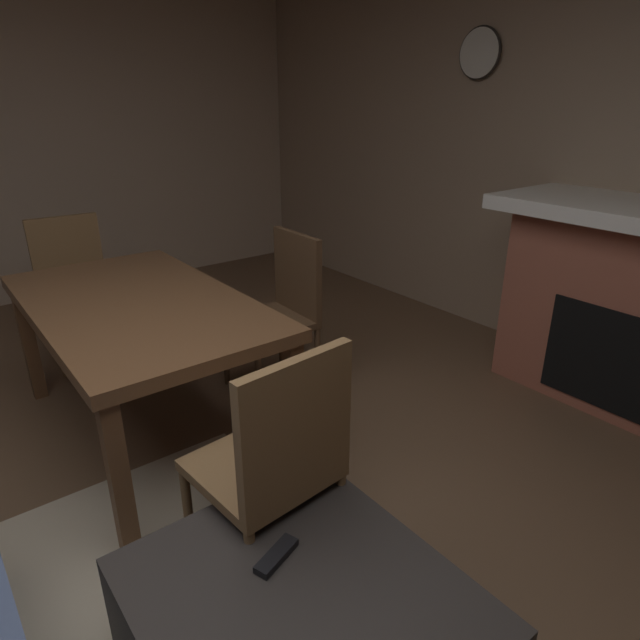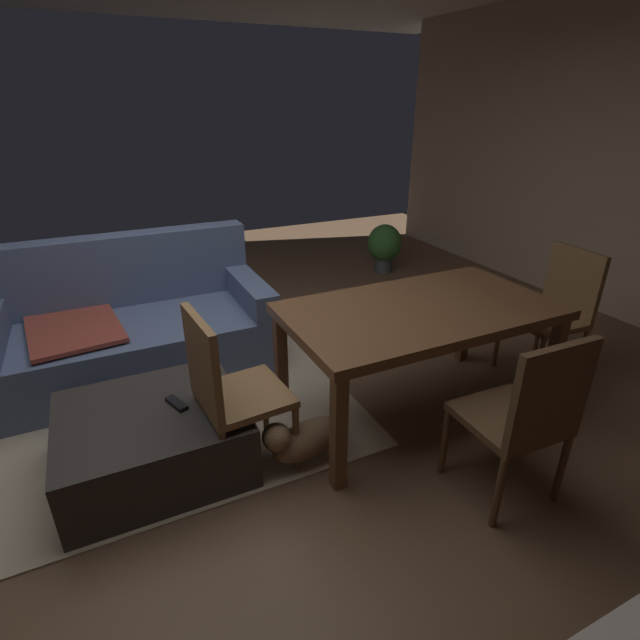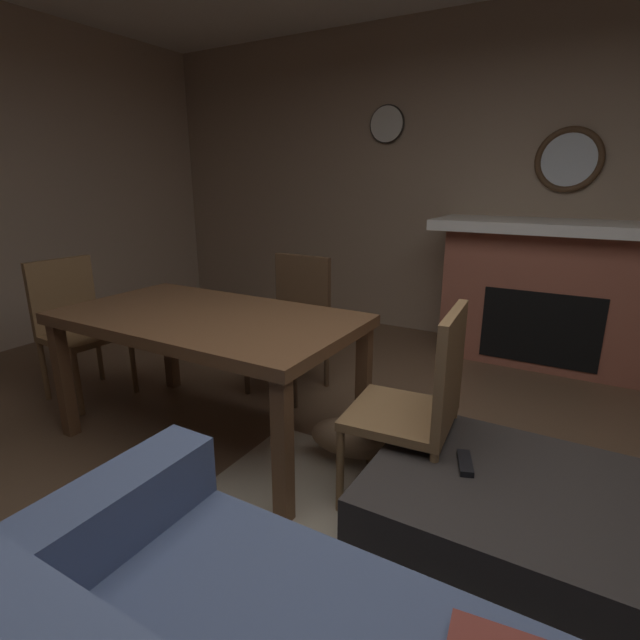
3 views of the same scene
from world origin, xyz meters
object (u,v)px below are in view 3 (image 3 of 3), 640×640
at_px(dining_table, 208,328).
at_px(ottoman_coffee_table, 497,520).
at_px(dining_chair_east, 75,320).
at_px(round_wall_mirror, 569,160).
at_px(dining_chair_south, 294,316).
at_px(fireplace, 548,292).
at_px(small_dog, 359,436).
at_px(wall_clock, 387,124).
at_px(dining_chair_west, 422,400).
at_px(tv_remote, 465,463).

bearing_deg(dining_table, ottoman_coffee_table, 173.91).
bearing_deg(dining_chair_east, round_wall_mirror, -136.36).
height_order(dining_chair_south, dining_chair_east, same).
bearing_deg(fireplace, dining_chair_east, 40.26).
height_order(dining_chair_east, small_dog, dining_chair_east).
distance_m(fireplace, dining_chair_south, 2.05).
xyz_separation_m(round_wall_mirror, small_dog, (0.63, 2.40, -1.41)).
bearing_deg(small_dog, dining_table, 10.66).
relative_size(round_wall_mirror, small_dog, 0.97).
xyz_separation_m(dining_chair_south, wall_clock, (0.07, -1.71, 1.40)).
height_order(fireplace, ottoman_coffee_table, fireplace).
height_order(fireplace, dining_chair_south, fireplace).
height_order(ottoman_coffee_table, wall_clock, wall_clock).
distance_m(dining_table, dining_chair_west, 1.21).
relative_size(dining_table, dining_chair_west, 1.75).
relative_size(fireplace, dining_chair_west, 1.90).
bearing_deg(fireplace, dining_chair_west, 83.27).
xyz_separation_m(dining_chair_east, small_dog, (-2.05, -0.15, -0.35)).
bearing_deg(dining_chair_west, round_wall_mirror, -95.98).
relative_size(ottoman_coffee_table, small_dog, 1.82).
bearing_deg(tv_remote, round_wall_mirror, -110.14).
xyz_separation_m(fireplace, small_dog, (0.63, 2.11, -0.40)).
bearing_deg(dining_chair_south, wall_clock, -87.53).
height_order(tv_remote, small_dog, tv_remote).
distance_m(ottoman_coffee_table, dining_chair_south, 1.91).
height_order(fireplace, dining_chair_west, fireplace).
distance_m(dining_chair_west, wall_clock, 3.17).
distance_m(dining_chair_east, dining_chair_west, 2.41).
bearing_deg(wall_clock, dining_table, 91.60).
relative_size(dining_chair_south, small_dog, 1.80).
xyz_separation_m(dining_table, dining_chair_east, (1.20, -0.01, -0.14)).
bearing_deg(dining_chair_west, wall_clock, -63.42).
distance_m(tv_remote, wall_clock, 3.46).
height_order(dining_table, small_dog, dining_table).
xyz_separation_m(round_wall_mirror, tv_remote, (0.03, 2.71, -1.20)).
distance_m(round_wall_mirror, tv_remote, 2.96).
xyz_separation_m(fireplace, wall_clock, (1.54, -0.29, 1.35)).
xyz_separation_m(fireplace, tv_remote, (0.03, 2.43, -0.19)).
bearing_deg(dining_chair_south, round_wall_mirror, -130.65).
bearing_deg(dining_chair_east, dining_chair_west, -179.94).
xyz_separation_m(ottoman_coffee_table, dining_chair_east, (2.79, -0.17, 0.34)).
relative_size(tv_remote, dining_chair_east, 0.17).
bearing_deg(fireplace, round_wall_mirror, -90.00).
bearing_deg(wall_clock, dining_chair_west, 116.58).
height_order(tv_remote, dining_chair_south, dining_chair_south).
xyz_separation_m(fireplace, dining_chair_west, (0.27, 2.26, -0.05)).
bearing_deg(wall_clock, ottoman_coffee_table, 121.26).
bearing_deg(dining_chair_south, dining_table, 89.82).
bearing_deg(dining_chair_west, ottoman_coffee_table, 155.03).
distance_m(tv_remote, small_dog, 0.71).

